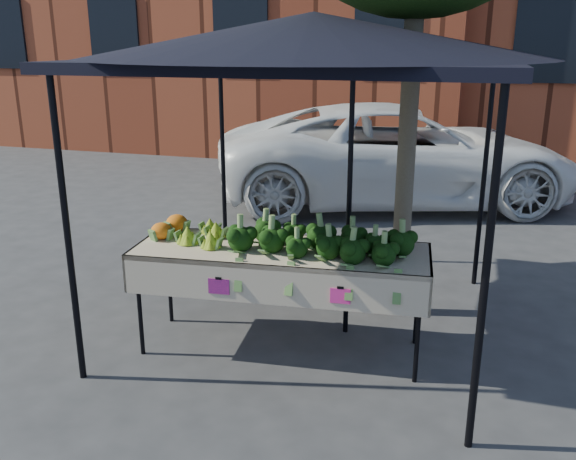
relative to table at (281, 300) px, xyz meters
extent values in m
plane|color=#2F2F32|center=(0.10, -0.02, -0.45)|extent=(90.00, 90.00, 0.00)
cube|color=#CAB494|center=(0.00, 0.00, 0.00)|extent=(2.47, 1.03, 0.90)
cube|color=#F22D8C|center=(-0.41, -0.40, 0.25)|extent=(0.17, 0.01, 0.12)
cube|color=#F02D8F|center=(0.54, -0.40, 0.25)|extent=(0.17, 0.01, 0.12)
ellipsoid|color=black|center=(0.32, 0.03, 0.58)|extent=(1.46, 0.56, 0.25)
ellipsoid|color=#8AA621|center=(-0.67, 0.04, 0.55)|extent=(0.42, 0.56, 0.19)
ellipsoid|color=orange|center=(-1.04, 0.07, 0.54)|extent=(0.22, 0.42, 0.17)
imported|color=white|center=(0.29, 5.29, 2.39)|extent=(2.34, 2.99, 5.69)
camera|label=1|loc=(1.42, -4.45, 2.06)|focal=37.91mm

